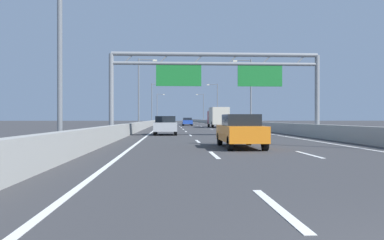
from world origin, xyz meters
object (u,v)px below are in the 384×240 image
(white_car, at_px, (186,121))
(silver_car, at_px, (165,125))
(streetlamp_right_distant, at_px, (203,106))
(streetlamp_left_mid, at_px, (140,89))
(blue_car, at_px, (187,122))
(sign_gantry, at_px, (217,73))
(streetlamp_left_far, at_px, (153,101))
(box_truck, at_px, (218,116))
(streetlamp_right_mid, at_px, (249,89))
(orange_car, at_px, (240,131))
(streetlamp_left_distant, at_px, (158,106))
(streetlamp_right_far, at_px, (216,101))
(streetlamp_left_near, at_px, (66,14))

(white_car, distance_m, silver_car, 53.83)
(streetlamp_right_distant, bearing_deg, silver_car, -96.35)
(streetlamp_left_mid, bearing_deg, blue_car, 70.58)
(streetlamp_left_mid, bearing_deg, sign_gantry, -73.30)
(streetlamp_left_far, xyz_separation_m, box_truck, (11.26, -34.22, -3.75))
(streetlamp_right_mid, distance_m, orange_car, 38.04)
(streetlamp_right_mid, relative_size, streetlamp_left_distant, 1.00)
(sign_gantry, xyz_separation_m, orange_car, (-0.23, -11.86, -4.01))
(white_car, bearing_deg, streetlamp_left_distant, 98.98)
(streetlamp_left_distant, distance_m, box_truck, 75.00)
(streetlamp_left_distant, bearing_deg, streetlamp_right_far, -69.45)
(orange_car, bearing_deg, sign_gantry, 88.87)
(streetlamp_left_distant, xyz_separation_m, orange_car, (7.30, -116.64, -4.60))
(silver_car, distance_m, blue_car, 42.51)
(streetlamp_left_near, relative_size, blue_car, 2.07)
(streetlamp_left_near, xyz_separation_m, blue_car, (7.27, 60.43, -4.62))
(sign_gantry, bearing_deg, streetlamp_left_mid, 106.70)
(box_truck, bearing_deg, streetlamp_right_mid, -56.78)
(orange_car, distance_m, blue_car, 57.59)
(streetlamp_left_mid, bearing_deg, streetlamp_left_far, 90.00)
(streetlamp_left_mid, height_order, streetlamp_right_distant, same)
(streetlamp_left_near, xyz_separation_m, white_car, (7.54, 71.76, -4.67))
(streetlamp_left_far, height_order, streetlamp_right_far, same)
(streetlamp_right_distant, relative_size, orange_car, 2.02)
(streetlamp_right_far, distance_m, orange_car, 77.32)
(streetlamp_right_mid, bearing_deg, box_truck, 123.22)
(streetlamp_left_mid, distance_m, white_car, 33.14)
(streetlamp_right_far, xyz_separation_m, streetlamp_left_distant, (-14.93, 39.83, 0.00))
(streetlamp_right_far, xyz_separation_m, box_truck, (-3.67, -34.22, -3.75))
(streetlamp_left_near, bearing_deg, streetlamp_right_mid, 69.45)
(streetlamp_right_far, distance_m, silver_car, 62.77)
(sign_gantry, height_order, streetlamp_left_far, streetlamp_left_far)
(streetlamp_left_distant, relative_size, blue_car, 2.07)
(streetlamp_left_near, distance_m, orange_car, 9.09)
(sign_gantry, bearing_deg, box_truck, 83.08)
(streetlamp_left_near, xyz_separation_m, box_truck, (11.26, 45.43, -3.75))
(streetlamp_right_far, bearing_deg, blue_car, -111.74)
(streetlamp_right_distant, bearing_deg, streetlamp_left_distant, 180.00)
(silver_car, bearing_deg, blue_car, 85.11)
(sign_gantry, height_order, orange_car, sign_gantry)
(sign_gantry, distance_m, streetlamp_right_far, 65.37)
(sign_gantry, relative_size, blue_car, 3.49)
(streetlamp_left_near, relative_size, orange_car, 2.02)
(streetlamp_left_distant, bearing_deg, sign_gantry, -85.89)
(sign_gantry, xyz_separation_m, silver_car, (-3.90, 3.37, -4.02))
(sign_gantry, height_order, streetlamp_left_distant, streetlamp_left_distant)
(streetlamp_left_near, height_order, box_truck, streetlamp_left_near)
(streetlamp_right_far, xyz_separation_m, white_car, (-7.39, -7.89, -4.67))
(streetlamp_right_distant, bearing_deg, streetlamp_left_mid, -100.62)
(streetlamp_right_mid, bearing_deg, streetlamp_right_far, 90.00)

